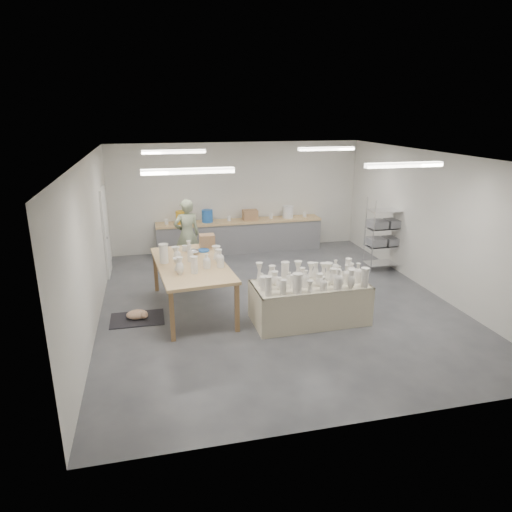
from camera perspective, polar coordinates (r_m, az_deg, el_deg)
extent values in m
plane|color=#424449|center=(9.58, 2.34, -5.71)|extent=(8.00, 8.00, 0.00)
cube|color=white|center=(8.83, 2.59, 12.39)|extent=(7.00, 8.00, 0.02)
cube|color=silver|center=(12.90, -2.36, 7.39)|extent=(7.00, 0.02, 3.00)
cube|color=silver|center=(5.56, 13.69, -7.30)|extent=(7.00, 0.02, 3.00)
cube|color=silver|center=(8.84, -19.96, 1.50)|extent=(0.02, 8.00, 3.00)
cube|color=silver|center=(10.57, 21.10, 3.90)|extent=(0.02, 8.00, 3.00)
cube|color=white|center=(11.45, -18.26, 2.87)|extent=(0.05, 0.90, 2.10)
cube|color=white|center=(7.04, -8.46, 10.46)|extent=(1.40, 0.12, 0.08)
cube|color=white|center=(8.18, 18.03, 10.78)|extent=(1.40, 0.12, 0.08)
cube|color=white|center=(10.52, -10.22, 12.71)|extent=(1.40, 0.12, 0.08)
cube|color=white|center=(11.31, 8.79, 13.11)|extent=(1.40, 0.12, 0.08)
cube|color=tan|center=(12.72, -2.05, 4.34)|extent=(4.60, 0.60, 0.06)
cube|color=slate|center=(12.83, -2.03, 2.39)|extent=(4.60, 0.55, 0.84)
cylinder|color=gold|center=(12.47, -9.31, 4.80)|extent=(0.30, 0.30, 0.34)
cylinder|color=blue|center=(12.54, -6.11, 4.99)|extent=(0.30, 0.30, 0.34)
cylinder|color=white|center=(13.01, 4.02, 5.52)|extent=(0.30, 0.30, 0.34)
cube|color=#A47F4F|center=(12.74, -0.73, 5.16)|extent=(0.40, 0.30, 0.28)
cylinder|color=white|center=(12.48, -11.12, 4.23)|extent=(0.10, 0.10, 0.14)
cylinder|color=white|center=(12.65, -3.39, 4.71)|extent=(0.10, 0.10, 0.14)
cylinder|color=white|center=(12.90, 1.88, 4.99)|extent=(0.10, 0.10, 0.14)
cylinder|color=white|center=(13.19, 6.10, 5.18)|extent=(0.10, 0.10, 0.14)
cylinder|color=silver|center=(11.32, 14.46, 2.26)|extent=(0.02, 0.02, 1.80)
cylinder|color=silver|center=(11.73, 18.11, 2.47)|extent=(0.02, 0.02, 1.80)
cylinder|color=silver|center=(11.70, 13.48, 2.82)|extent=(0.02, 0.02, 1.80)
cylinder|color=silver|center=(12.09, 17.05, 3.01)|extent=(0.02, 0.02, 1.80)
cube|color=silver|center=(11.91, 15.50, -0.84)|extent=(0.88, 0.48, 0.02)
cube|color=silver|center=(11.78, 15.68, 1.24)|extent=(0.88, 0.48, 0.02)
cube|color=silver|center=(11.67, 15.86, 3.36)|extent=(0.88, 0.48, 0.02)
cube|color=silver|center=(11.57, 16.04, 5.52)|extent=(0.88, 0.48, 0.02)
cube|color=slate|center=(11.65, 14.77, 1.74)|extent=(0.38, 0.42, 0.18)
cube|color=slate|center=(11.86, 16.66, 1.86)|extent=(0.38, 0.42, 0.18)
cube|color=slate|center=(11.54, 14.95, 3.89)|extent=(0.38, 0.42, 0.18)
cube|color=slate|center=(11.75, 16.85, 3.97)|extent=(0.38, 0.42, 0.18)
cube|color=olive|center=(8.67, 6.68, -6.10)|extent=(1.91, 0.90, 0.65)
cube|color=beige|center=(8.52, 6.78, -3.58)|extent=(2.15, 1.06, 0.03)
cube|color=beige|center=(8.24, 7.83, -7.09)|extent=(2.13, 0.07, 0.75)
cube|color=beige|center=(9.07, 5.66, -4.61)|extent=(2.13, 0.07, 0.75)
cube|color=tan|center=(8.99, -8.11, -1.07)|extent=(1.51, 2.69, 0.06)
cube|color=olive|center=(8.01, -11.25, -7.40)|extent=(0.08, 0.08, 0.91)
cube|color=olive|center=(8.11, -3.04, -6.73)|extent=(0.08, 0.08, 0.91)
cube|color=olive|center=(10.28, -11.85, -1.72)|extent=(0.08, 0.08, 0.91)
cube|color=olive|center=(10.36, -5.47, -1.26)|extent=(0.08, 0.08, 0.91)
ellipsoid|color=silver|center=(9.54, -7.88, 0.55)|extent=(0.26, 0.26, 0.12)
cylinder|color=blue|center=(9.72, -6.61, 0.70)|extent=(0.26, 0.26, 0.03)
cylinder|color=white|center=(9.77, -8.90, 0.98)|extent=(0.11, 0.11, 0.12)
cube|color=#A47F4F|center=(9.97, -6.14, 1.90)|extent=(0.32, 0.26, 0.28)
cube|color=black|center=(9.09, -14.61, -7.60)|extent=(1.00, 0.70, 0.02)
ellipsoid|color=white|center=(9.05, -14.66, -7.06)|extent=(0.41, 0.29, 0.17)
sphere|color=white|center=(8.95, -13.80, -7.16)|extent=(0.14, 0.14, 0.14)
imported|color=gray|center=(11.39, -8.62, 2.65)|extent=(0.70, 0.52, 1.78)
cylinder|color=#B12119|center=(11.82, -8.60, 0.13)|extent=(0.40, 0.40, 0.04)
cylinder|color=silver|center=(11.91, -7.99, -0.43)|extent=(0.02, 0.02, 0.27)
cylinder|color=silver|center=(11.94, -9.07, -0.44)|extent=(0.02, 0.02, 0.27)
cylinder|color=silver|center=(11.74, -8.63, -0.73)|extent=(0.02, 0.02, 0.27)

